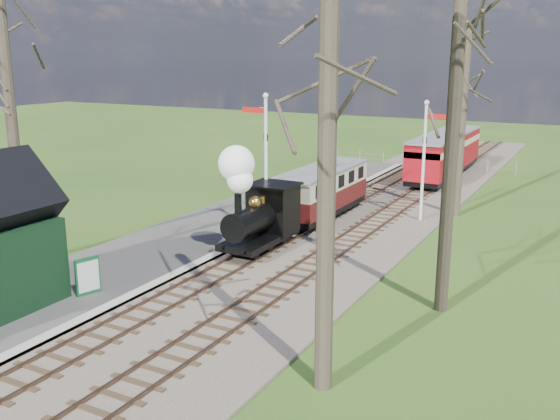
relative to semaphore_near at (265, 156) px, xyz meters
The scene contains 15 objects.
distant_hills 52.33m from the semaphore_near, 87.43° to the left, with size 114.40×48.00×22.02m.
ballast_bed 7.28m from the semaphore_near, 70.97° to the left, with size 8.00×60.00×0.10m, color brown.
track_near 7.00m from the semaphore_near, 82.70° to the left, with size 1.60×60.00×0.15m.
track_far 7.73m from the semaphore_near, 60.68° to the left, with size 1.60×60.00×0.15m.
platform 4.88m from the semaphore_near, 143.78° to the right, with size 5.00×44.00×0.20m, color #474442.
coping_strip 4.07m from the semaphore_near, 102.16° to the right, with size 0.40×44.00×0.21m, color #B2AD9E.
semaphore_near is the anchor object (origin of this frame).
semaphore_far 7.91m from the semaphore_near, 49.40° to the left, with size 1.22×0.24×5.72m.
bare_trees 6.46m from the semaphore_near, 70.39° to the right, with size 15.51×22.39×12.00m.
fence_line 20.26m from the semaphore_near, 86.94° to the left, with size 12.60×0.08×1.00m.
locomotive 2.59m from the semaphore_near, 67.98° to the right, with size 1.73×4.04×4.33m.
coach 4.77m from the semaphore_near, 79.60° to the left, with size 2.02×6.92×2.12m.
red_carriage_a 15.01m from the semaphore_near, 76.91° to the left, with size 2.21×5.47×2.33m.
red_carriage_b 20.37m from the semaphore_near, 80.43° to the left, with size 2.21×5.47×2.33m.
sign_board 9.20m from the semaphore_near, 100.95° to the right, with size 0.33×0.83×1.23m.
Camera 1 is at (11.96, -6.32, 7.73)m, focal length 40.00 mm.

